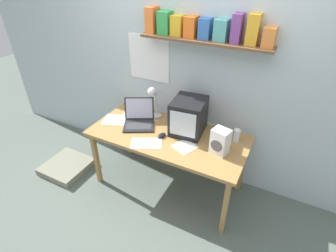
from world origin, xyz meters
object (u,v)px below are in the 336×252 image
object	(u,v)px
juice_glass	(236,136)
printed_handout	(115,120)
desk_lamp	(153,97)
computer_mouse	(162,135)
laptop	(139,118)
loose_paper_near_laptop	(185,147)
floor_cushion	(67,166)
loose_paper_near_monitor	(146,143)
space_heater	(220,142)
open_notebook	(135,112)
crt_monitor	(188,116)
corner_desk	(168,139)

from	to	relation	value
juice_glass	printed_handout	xyz separation A→B (m)	(-1.28, -0.22, -0.06)
desk_lamp	computer_mouse	distance (m)	0.45
desk_lamp	laptop	bearing A→B (deg)	-99.11
juice_glass	loose_paper_near_laptop	world-z (taller)	juice_glass
laptop	floor_cushion	xyz separation A→B (m)	(-0.86, -0.39, -0.73)
computer_mouse	loose_paper_near_monitor	xyz separation A→B (m)	(-0.08, -0.17, -0.01)
laptop	juice_glass	world-z (taller)	laptop
laptop	desk_lamp	distance (m)	0.27
juice_glass	printed_handout	bearing A→B (deg)	-170.17
desk_lamp	loose_paper_near_laptop	xyz separation A→B (m)	(0.53, -0.33, -0.26)
loose_paper_near_laptop	floor_cushion	distance (m)	1.63
laptop	loose_paper_near_laptop	bearing A→B (deg)	-42.52
space_heater	loose_paper_near_monitor	size ratio (longest dim) A/B	0.71
space_heater	open_notebook	world-z (taller)	space_heater
crt_monitor	printed_handout	bearing A→B (deg)	-173.82
corner_desk	space_heater	distance (m)	0.58
corner_desk	loose_paper_near_monitor	world-z (taller)	loose_paper_near_monitor
floor_cushion	computer_mouse	bearing A→B (deg)	12.73
corner_desk	desk_lamp	bearing A→B (deg)	143.31
juice_glass	computer_mouse	world-z (taller)	juice_glass
juice_glass	loose_paper_near_monitor	bearing A→B (deg)	-149.83
loose_paper_near_laptop	loose_paper_near_monitor	world-z (taller)	same
printed_handout	crt_monitor	bearing A→B (deg)	11.86
corner_desk	floor_cushion	distance (m)	1.42
desk_lamp	space_heater	bearing A→B (deg)	-1.01
printed_handout	open_notebook	xyz separation A→B (m)	(0.10, 0.24, 0.00)
desk_lamp	juice_glass	size ratio (longest dim) A/B	2.90
juice_glass	open_notebook	size ratio (longest dim) A/B	0.57
juice_glass	computer_mouse	bearing A→B (deg)	-158.16
corner_desk	juice_glass	distance (m)	0.68
corner_desk	laptop	distance (m)	0.40
printed_handout	space_heater	bearing A→B (deg)	-1.23
crt_monitor	open_notebook	size ratio (longest dim) A/B	1.75
laptop	floor_cushion	size ratio (longest dim) A/B	0.84
loose_paper_near_laptop	loose_paper_near_monitor	size ratio (longest dim) A/B	0.72
space_heater	open_notebook	xyz separation A→B (m)	(-1.09, 0.26, -0.12)
floor_cushion	loose_paper_near_laptop	bearing A→B (deg)	8.82
printed_handout	computer_mouse	bearing A→B (deg)	-4.62
corner_desk	crt_monitor	world-z (taller)	crt_monitor
space_heater	open_notebook	distance (m)	1.13
space_heater	printed_handout	world-z (taller)	space_heater
crt_monitor	desk_lamp	xyz separation A→B (m)	(-0.45, 0.07, 0.09)
crt_monitor	open_notebook	world-z (taller)	crt_monitor
desk_lamp	juice_glass	distance (m)	0.95
crt_monitor	floor_cushion	distance (m)	1.69
juice_glass	loose_paper_near_monitor	world-z (taller)	juice_glass
laptop	open_notebook	distance (m)	0.25
crt_monitor	laptop	xyz separation A→B (m)	(-0.53, -0.10, -0.11)
corner_desk	loose_paper_near_monitor	distance (m)	0.27
juice_glass	space_heater	bearing A→B (deg)	-109.99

